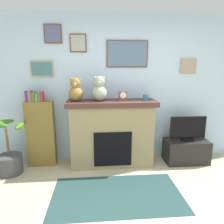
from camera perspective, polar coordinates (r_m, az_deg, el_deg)
back_wall at (r=3.67m, az=3.83°, el=6.57°), size 5.20×0.15×2.60m
fireplace at (r=3.50m, az=-0.11°, el=-5.91°), size 1.51×0.55×1.15m
bookshelf at (r=3.65m, az=-19.76°, el=-5.36°), size 0.47×0.16×1.32m
potted_plant at (r=3.68m, az=-27.27°, el=-11.63°), size 0.53×0.50×0.89m
tv_stand at (r=3.92m, az=20.43°, el=-10.41°), size 0.75×0.40×0.42m
television at (r=3.78m, az=20.92°, el=-4.50°), size 0.64×0.14×0.44m
area_rug at (r=2.92m, az=1.45°, el=-22.51°), size 1.75×0.94×0.01m
candle_jar at (r=3.43m, az=9.65°, el=4.14°), size 0.09×0.09×0.10m
mantel_clock at (r=3.35m, az=3.13°, el=4.53°), size 0.13×0.10×0.15m
teddy_bear_brown at (r=3.33m, az=-10.36°, el=6.02°), size 0.24×0.24×0.39m
teddy_bear_tan at (r=3.31m, az=-3.66°, el=6.37°), size 0.26×0.26×0.41m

